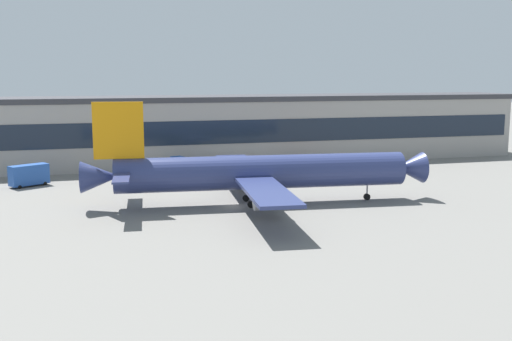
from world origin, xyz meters
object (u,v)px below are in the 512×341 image
at_px(airliner, 257,172).
at_px(stair_truck, 182,165).
at_px(catering_truck, 30,174).
at_px(crew_van, 228,167).
at_px(belt_loader, 305,165).

bearing_deg(airliner, stair_truck, 102.13).
relative_size(catering_truck, stair_truck, 1.17).
xyz_separation_m(airliner, crew_van, (2.46, 31.57, -3.88)).
relative_size(crew_van, stair_truck, 0.85).
relative_size(airliner, stair_truck, 8.86).
height_order(airliner, belt_loader, airliner).
height_order(catering_truck, crew_van, catering_truck).
height_order(catering_truck, belt_loader, catering_truck).
bearing_deg(belt_loader, catering_truck, -175.50).
height_order(catering_truck, stair_truck, catering_truck).
distance_m(catering_truck, crew_van, 40.16).
bearing_deg(stair_truck, catering_truck, -167.90).
relative_size(catering_truck, belt_loader, 1.20).
xyz_separation_m(stair_truck, belt_loader, (27.42, -1.94, -0.83)).
bearing_deg(airliner, belt_loader, 57.81).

